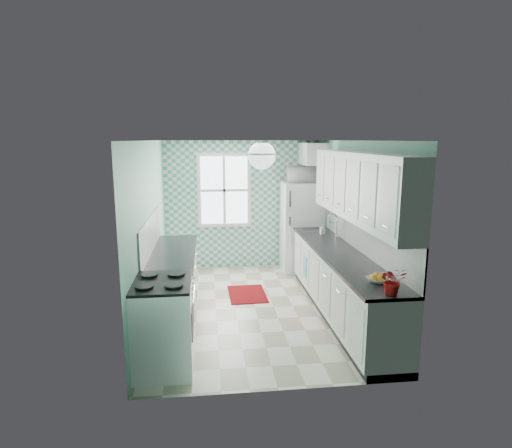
{
  "coord_description": "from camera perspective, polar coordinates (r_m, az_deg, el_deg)",
  "views": [
    {
      "loc": [
        -0.68,
        -6.09,
        2.52
      ],
      "look_at": [
        0.05,
        0.25,
        1.25
      ],
      "focal_mm": 30.0,
      "sensor_mm": 36.0,
      "label": 1
    }
  ],
  "objects": [
    {
      "name": "wall_front",
      "position": [
        4.14,
        3.24,
        -6.6
      ],
      "size": [
        3.0,
        0.02,
        2.5
      ],
      "primitive_type": "cube",
      "color": "#71B49F",
      "rests_on": "floor"
    },
    {
      "name": "rug",
      "position": [
        7.15,
        -1.18,
        -9.31
      ],
      "size": [
        0.62,
        0.87,
        0.01
      ],
      "primitive_type": "cube",
      "rotation": [
        0.0,
        0.0,
        0.02
      ],
      "color": "maroon",
      "rests_on": "floor"
    },
    {
      "name": "microwave",
      "position": [
        8.13,
        6.21,
        6.59
      ],
      "size": [
        0.55,
        0.39,
        0.3
      ],
      "primitive_type": "imported",
      "rotation": [
        0.0,
        0.0,
        3.19
      ],
      "color": "white",
      "rests_on": "fridge"
    },
    {
      "name": "countertop_left",
      "position": [
        6.25,
        -11.0,
        -3.8
      ],
      "size": [
        0.63,
        2.15,
        0.04
      ],
      "primitive_type": "cube",
      "color": "black",
      "rests_on": "base_cabinets_left"
    },
    {
      "name": "ceiling_light",
      "position": [
        5.34,
        0.77,
        9.15
      ],
      "size": [
        0.34,
        0.34,
        0.35
      ],
      "color": "silver",
      "rests_on": "ceiling"
    },
    {
      "name": "ceiling",
      "position": [
        6.13,
        -0.2,
        11.16
      ],
      "size": [
        3.0,
        4.4,
        0.02
      ],
      "primitive_type": "cube",
      "color": "white",
      "rests_on": "wall_back"
    },
    {
      "name": "potted_plant",
      "position": [
        4.66,
        17.77,
        -7.22
      ],
      "size": [
        0.27,
        0.24,
        0.29
      ],
      "primitive_type": "imported",
      "rotation": [
        0.0,
        0.0,
        -0.03
      ],
      "color": "#A12815",
      "rests_on": "countertop_right"
    },
    {
      "name": "fruit_bowl",
      "position": [
        5.02,
        15.92,
        -7.17
      ],
      "size": [
        0.29,
        0.29,
        0.06
      ],
      "primitive_type": "imported",
      "rotation": [
        0.0,
        0.0,
        0.28
      ],
      "color": "white",
      "rests_on": "countertop_right"
    },
    {
      "name": "sink",
      "position": [
        7.01,
        9.2,
        -2.0
      ],
      "size": [
        0.52,
        0.44,
        0.53
      ],
      "rotation": [
        0.0,
        0.0,
        -0.02
      ],
      "color": "silver",
      "rests_on": "countertop_right"
    },
    {
      "name": "countertop_right",
      "position": [
        6.2,
        11.2,
        -3.92
      ],
      "size": [
        0.63,
        3.6,
        0.04
      ],
      "primitive_type": "cube",
      "color": "black",
      "rests_on": "base_cabinets_right"
    },
    {
      "name": "upper_cabinet_fridge",
      "position": [
        8.17,
        7.56,
        9.25
      ],
      "size": [
        0.4,
        0.74,
        0.4
      ],
      "primitive_type": "cube",
      "color": "white",
      "rests_on": "wall_right"
    },
    {
      "name": "dish_towel",
      "position": [
        7.07,
        6.56,
        -5.59
      ],
      "size": [
        0.1,
        0.22,
        0.34
      ],
      "primitive_type": "cube",
      "rotation": [
        0.0,
        0.0,
        -0.37
      ],
      "color": "#4CB0AF",
      "rests_on": "base_cabinets_right"
    },
    {
      "name": "soap_bottle",
      "position": [
        7.33,
        8.85,
        -0.69
      ],
      "size": [
        0.08,
        0.08,
        0.16
      ],
      "primitive_type": "imported",
      "rotation": [
        0.0,
        0.0,
        0.15
      ],
      "color": "#8CB4BD",
      "rests_on": "countertop_right"
    },
    {
      "name": "wall_right",
      "position": [
        6.6,
        12.95,
        -0.14
      ],
      "size": [
        0.02,
        4.4,
        2.5
      ],
      "primitive_type": "cube",
      "color": "#71B49F",
      "rests_on": "floor"
    },
    {
      "name": "base_cabinets_left",
      "position": [
        6.38,
        -10.98,
        -7.88
      ],
      "size": [
        0.6,
        2.15,
        0.9
      ],
      "primitive_type": "cube",
      "color": "white",
      "rests_on": "floor"
    },
    {
      "name": "accent_wall",
      "position": [
        8.41,
        -1.86,
        2.54
      ],
      "size": [
        3.0,
        0.01,
        2.5
      ],
      "primitive_type": "cube",
      "color": "#50A193",
      "rests_on": "wall_back"
    },
    {
      "name": "backsplash_left",
      "position": [
        6.21,
        -13.88,
        -1.39
      ],
      "size": [
        0.02,
        2.15,
        0.51
      ],
      "primitive_type": "cube",
      "color": "white",
      "rests_on": "wall_left"
    },
    {
      "name": "fridge",
      "position": [
        8.27,
        6.07,
        -0.39
      ],
      "size": [
        0.75,
        0.74,
        1.72
      ],
      "rotation": [
        0.0,
        0.0,
        -0.0
      ],
      "color": "silver",
      "rests_on": "floor"
    },
    {
      "name": "wall_back",
      "position": [
        8.43,
        -1.87,
        2.57
      ],
      "size": [
        3.0,
        0.02,
        2.5
      ],
      "primitive_type": "cube",
      "color": "#71B49F",
      "rests_on": "floor"
    },
    {
      "name": "upper_cabinets_right",
      "position": [
        5.88,
        13.55,
        4.9
      ],
      "size": [
        0.33,
        3.2,
        0.9
      ],
      "primitive_type": "cube",
      "color": "white",
      "rests_on": "wall_right"
    },
    {
      "name": "stove",
      "position": [
        4.97,
        -12.29,
        -12.8
      ],
      "size": [
        0.66,
        0.82,
        0.99
      ],
      "rotation": [
        0.0,
        0.0,
        -0.02
      ],
      "color": "white",
      "rests_on": "floor"
    },
    {
      "name": "wall_left",
      "position": [
        6.28,
        -14.02,
        -0.76
      ],
      "size": [
        0.02,
        4.4,
        2.5
      ],
      "primitive_type": "cube",
      "color": "#71B49F",
      "rests_on": "floor"
    },
    {
      "name": "floor",
      "position": [
        6.63,
        -0.19,
        -11.18
      ],
      "size": [
        3.0,
        4.4,
        0.02
      ],
      "primitive_type": "cube",
      "color": "white",
      "rests_on": "ground"
    },
    {
      "name": "base_cabinets_right",
      "position": [
        6.34,
        11.17,
        -8.02
      ],
      "size": [
        0.6,
        3.6,
        0.9
      ],
      "primitive_type": "cube",
      "color": "white",
      "rests_on": "floor"
    },
    {
      "name": "backsplash_right",
      "position": [
        6.23,
        13.95,
        -1.35
      ],
      "size": [
        0.02,
        3.6,
        0.51
      ],
      "primitive_type": "cube",
      "color": "white",
      "rests_on": "wall_right"
    },
    {
      "name": "window",
      "position": [
        8.32,
        -4.26,
        4.51
      ],
      "size": [
        1.04,
        0.05,
        1.44
      ],
      "color": "white",
      "rests_on": "wall_back"
    }
  ]
}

